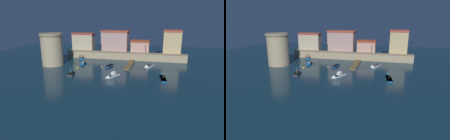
# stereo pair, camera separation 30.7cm
# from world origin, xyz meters

# --- Properties ---
(ground_plane) EXTENTS (134.65, 134.65, 0.00)m
(ground_plane) POSITION_xyz_m (0.00, 0.00, 0.00)
(ground_plane) COLOR #112D3D
(quay_wall) EXTENTS (49.81, 2.48, 3.17)m
(quay_wall) POSITION_xyz_m (0.00, 23.53, 1.60)
(quay_wall) COLOR tan
(quay_wall) RESTS_ON ground
(old_town_backdrop) EXTENTS (46.43, 6.20, 9.28)m
(old_town_backdrop) POSITION_xyz_m (0.11, 27.35, 7.01)
(old_town_backdrop) COLOR #C1AF90
(old_town_backdrop) RESTS_ON ground
(fortress_tower) EXTENTS (8.32, 8.32, 11.61)m
(fortress_tower) POSITION_xyz_m (-24.00, 8.29, 5.87)
(fortress_tower) COLOR tan
(fortress_tower) RESTS_ON ground
(pier_dock) EXTENTS (2.16, 15.31, 0.70)m
(pier_dock) POSITION_xyz_m (3.79, 14.79, 0.21)
(pier_dock) COLOR brown
(pier_dock) RESTS_ON ground
(quay_lamp_0) EXTENTS (0.32, 0.32, 3.32)m
(quay_lamp_0) POSITION_xyz_m (-9.86, 23.53, 5.38)
(quay_lamp_0) COLOR black
(quay_lamp_0) RESTS_ON quay_wall
(quay_lamp_1) EXTENTS (0.32, 0.32, 3.71)m
(quay_lamp_1) POSITION_xyz_m (8.84, 23.53, 5.61)
(quay_lamp_1) COLOR black
(quay_lamp_1) RESTS_ON quay_wall
(moored_boat_0) EXTENTS (2.09, 4.45, 1.65)m
(moored_boat_0) POSITION_xyz_m (-13.15, 10.66, 0.33)
(moored_boat_0) COLOR #195689
(moored_boat_0) RESTS_ON ground
(moored_boat_1) EXTENTS (3.81, 6.39, 1.72)m
(moored_boat_1) POSITION_xyz_m (0.80, -1.44, 0.42)
(moored_boat_1) COLOR white
(moored_boat_1) RESTS_ON ground
(moored_boat_2) EXTENTS (2.34, 7.49, 2.14)m
(moored_boat_2) POSITION_xyz_m (15.41, 1.15, 0.28)
(moored_boat_2) COLOR #195689
(moored_boat_2) RESTS_ON ground
(moored_boat_3) EXTENTS (2.12, 4.67, 2.81)m
(moored_boat_3) POSITION_xyz_m (-11.93, -1.46, 0.37)
(moored_boat_3) COLOR #333338
(moored_boat_3) RESTS_ON ground
(moored_boat_4) EXTENTS (3.81, 5.44, 2.15)m
(moored_boat_4) POSITION_xyz_m (-18.15, 21.36, 0.53)
(moored_boat_4) COLOR #195689
(moored_boat_4) RESTS_ON ground
(moored_boat_5) EXTENTS (2.38, 5.33, 1.31)m
(moored_boat_5) POSITION_xyz_m (-2.69, 11.28, 0.33)
(moored_boat_5) COLOR navy
(moored_boat_5) RESTS_ON ground
(moored_boat_6) EXTENTS (3.86, 6.90, 1.58)m
(moored_boat_6) POSITION_xyz_m (10.62, 12.83, 0.36)
(moored_boat_6) COLOR white
(moored_boat_6) RESTS_ON ground
(mooring_buoy_0) EXTENTS (0.75, 0.75, 0.75)m
(mooring_buoy_0) POSITION_xyz_m (-13.28, 5.92, 0.00)
(mooring_buoy_0) COLOR yellow
(mooring_buoy_0) RESTS_ON ground
(mooring_buoy_1) EXTENTS (0.56, 0.56, 0.56)m
(mooring_buoy_1) POSITION_xyz_m (-5.36, 9.25, 0.00)
(mooring_buoy_1) COLOR yellow
(mooring_buoy_1) RESTS_ON ground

